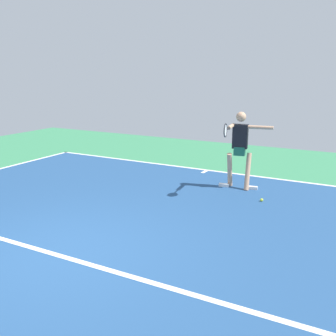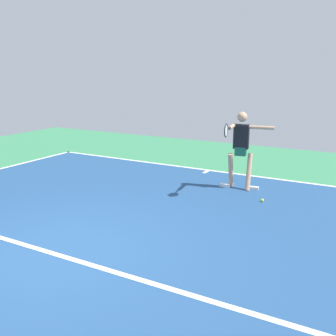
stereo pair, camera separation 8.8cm
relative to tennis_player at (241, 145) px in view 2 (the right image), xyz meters
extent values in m
plane|color=#388456|center=(1.31, 4.51, -1.04)|extent=(20.12, 20.12, 0.00)
cube|color=navy|center=(1.31, 4.51, -1.04)|extent=(10.52, 11.63, 0.00)
cube|color=white|center=(1.31, -1.26, -1.03)|extent=(10.52, 0.10, 0.01)
cube|color=white|center=(1.31, 4.60, -1.03)|extent=(7.89, 0.10, 0.01)
cube|color=white|center=(1.31, -1.06, -1.03)|extent=(0.10, 0.30, 0.01)
cylinder|color=tan|center=(-0.20, -0.07, -0.62)|extent=(0.16, 0.37, 0.86)
cube|color=white|center=(-0.32, -0.09, -1.00)|extent=(0.25, 0.14, 0.07)
cylinder|color=tan|center=(0.22, 0.00, -0.62)|extent=(0.16, 0.37, 0.86)
cube|color=white|center=(0.34, 0.02, -1.00)|extent=(0.25, 0.14, 0.07)
cube|color=#1E664C|center=(0.01, -0.03, -0.15)|extent=(0.28, 0.24, 0.20)
cube|color=black|center=(0.01, -0.03, 0.19)|extent=(0.36, 0.23, 0.55)
sphere|color=tan|center=(0.01, -0.03, 0.64)|extent=(0.22, 0.22, 0.22)
cylinder|color=tan|center=(-0.43, -0.11, 0.42)|extent=(0.56, 0.17, 0.08)
cylinder|color=tan|center=(0.14, 0.27, 0.45)|extent=(0.17, 0.56, 0.08)
cylinder|color=black|center=(0.08, 0.65, 0.45)|extent=(0.06, 0.22, 0.03)
torus|color=black|center=(0.04, 0.89, 0.45)|extent=(0.07, 0.29, 0.29)
cylinder|color=silver|center=(0.04, 0.89, 0.45)|extent=(0.04, 0.25, 0.25)
sphere|color=#CCE033|center=(-0.75, 0.68, -1.00)|extent=(0.07, 0.07, 0.07)
camera|label=1|loc=(-2.72, 8.48, 1.62)|focal=41.55mm
camera|label=2|loc=(-2.80, 8.44, 1.62)|focal=41.55mm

